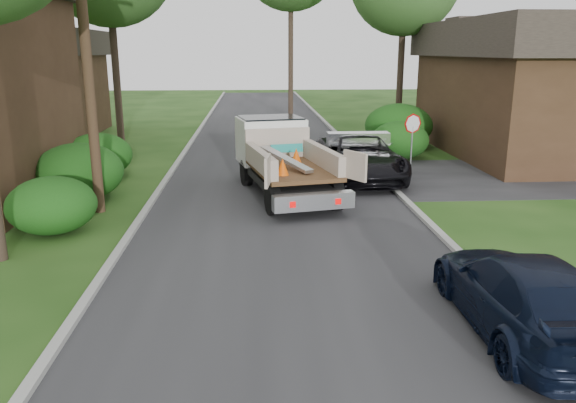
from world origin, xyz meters
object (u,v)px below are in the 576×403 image
Objects in this scene: flatbed_truck at (279,152)px; stop_sign at (412,132)px; navy_suv at (524,294)px; utility_pole at (85,35)px; black_pickup at (359,157)px; house_left_far at (31,81)px; house_right at (549,86)px.

stop_sign is at bearing 3.89° from flatbed_truck.
navy_suv is at bearing -82.71° from flatbed_truck.
flatbed_truck is 11.36m from navy_suv.
flatbed_truck is 1.40× the size of navy_suv.
navy_suv is at bearing -41.26° from utility_pole.
black_pickup is at bearing -86.36° from navy_suv.
stop_sign reaches higher than flatbed_truck.
flatbed_truck is (13.58, -14.44, -1.73)m from house_left_far.
stop_sign is 0.41× the size of black_pickup.
stop_sign is 0.25× the size of utility_pole.
stop_sign reaches higher than navy_suv.
utility_pole reaches higher than navy_suv.
house_right is at bearing 26.01° from utility_pole.
flatbed_truck reaches higher than black_pickup.
stop_sign is at bearing 20.62° from utility_pole.
house_right is (18.48, 9.02, -2.01)m from utility_pole.
utility_pole reaches higher than stop_sign.
utility_pole is 1.32× the size of house_left_far.
house_right is (7.80, 5.00, 1.38)m from stop_sign.
house_right is (26.50, -8.00, 0.11)m from house_left_far.
stop_sign is 5.34m from flatbed_truck.
navy_suv is at bearing -55.49° from house_left_far.
flatbed_truck reaches higher than navy_suv.
house_right is 2.15× the size of black_pickup.
flatbed_truck is at bearing -46.76° from house_left_far.
utility_pole is 18.93m from house_left_far.
utility_pole is at bearing -159.38° from stop_sign.
house_left_far reaches higher than flatbed_truck.
stop_sign is 9.37m from house_right.
utility_pole is at bearing -153.99° from house_right.
house_right is 14.55m from flatbed_truck.
utility_pole is 10.57m from black_pickup.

